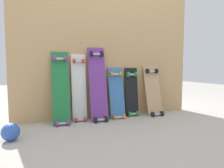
# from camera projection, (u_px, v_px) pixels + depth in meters

# --- Properties ---
(ground_plane) EXTENTS (12.00, 12.00, 0.00)m
(ground_plane) POSITION_uv_depth(u_px,v_px,m) (110.00, 117.00, 2.50)
(ground_plane) COLOR #B2AAA0
(plywood_wall_panel) EXTENTS (2.40, 0.04, 1.80)m
(plywood_wall_panel) POSITION_uv_depth(u_px,v_px,m) (108.00, 49.00, 2.50)
(plywood_wall_panel) COLOR tan
(plywood_wall_panel) RESTS_ON ground
(skateboard_green) EXTENTS (0.20, 0.27, 0.91)m
(skateboard_green) POSITION_uv_depth(u_px,v_px,m) (61.00, 90.00, 2.19)
(skateboard_green) COLOR #1E7238
(skateboard_green) RESTS_ON ground
(skateboard_white) EXTENTS (0.18, 0.17, 0.89)m
(skateboard_white) POSITION_uv_depth(u_px,v_px,m) (79.00, 90.00, 2.32)
(skateboard_white) COLOR silver
(skateboard_white) RESTS_ON ground
(skateboard_purple) EXTENTS (0.21, 0.29, 0.97)m
(skateboard_purple) POSITION_uv_depth(u_px,v_px,m) (98.00, 86.00, 2.34)
(skateboard_purple) COLOR #6B338C
(skateboard_purple) RESTS_ON ground
(skateboard_blue) EXTENTS (0.20, 0.22, 0.72)m
(skateboard_blue) POSITION_uv_depth(u_px,v_px,m) (117.00, 95.00, 2.46)
(skateboard_blue) COLOR #386BAD
(skateboard_blue) RESTS_ON ground
(skateboard_black) EXTENTS (0.18, 0.15, 0.71)m
(skateboard_black) POSITION_uv_depth(u_px,v_px,m) (132.00, 94.00, 2.58)
(skateboard_black) COLOR black
(skateboard_black) RESTS_ON ground
(skateboard_natural) EXTENTS (0.23, 0.26, 0.75)m
(skateboard_natural) POSITION_uv_depth(u_px,v_px,m) (153.00, 92.00, 2.62)
(skateboard_natural) COLOR tan
(skateboard_natural) RESTS_ON ground
(rubber_ball) EXTENTS (0.16, 0.16, 0.16)m
(rubber_ball) POSITION_uv_depth(u_px,v_px,m) (11.00, 132.00, 1.68)
(rubber_ball) COLOR #3359B2
(rubber_ball) RESTS_ON ground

